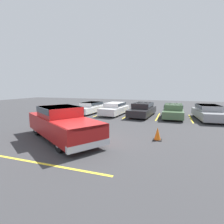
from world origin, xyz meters
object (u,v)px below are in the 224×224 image
at_px(parked_sedan_e, 208,112).
at_px(pickup_truck, 62,123).
at_px(traffic_cone, 157,134).
at_px(parked_sedan_b, 115,108).
at_px(wheel_stop_curb, 139,111).
at_px(parked_sedan_c, 143,109).
at_px(parked_sedan_a, 91,107).
at_px(parked_sedan_d, 173,111).

bearing_deg(parked_sedan_e, pickup_truck, -49.11).
height_order(pickup_truck, traffic_cone, pickup_truck).
relative_size(pickup_truck, parked_sedan_b, 1.33).
bearing_deg(wheel_stop_curb, parked_sedan_c, -72.85).
xyz_separation_m(parked_sedan_a, traffic_cone, (7.65, -7.55, -0.30)).
height_order(parked_sedan_a, parked_sedan_b, parked_sedan_b).
relative_size(parked_sedan_d, traffic_cone, 6.21).
relative_size(parked_sedan_b, wheel_stop_curb, 2.64).
distance_m(parked_sedan_d, traffic_cone, 7.50).
bearing_deg(traffic_cone, wheel_stop_curb, 106.01).
relative_size(parked_sedan_d, wheel_stop_curb, 2.55).
height_order(pickup_truck, parked_sedan_a, pickup_truck).
xyz_separation_m(parked_sedan_d, parked_sedan_e, (2.84, -0.04, 0.02)).
relative_size(pickup_truck, traffic_cone, 8.60).
xyz_separation_m(parked_sedan_c, parked_sedan_e, (5.63, -0.03, -0.01)).
xyz_separation_m(parked_sedan_d, wheel_stop_curb, (-3.69, 2.88, -0.59)).
bearing_deg(parked_sedan_a, parked_sedan_d, 94.23).
xyz_separation_m(parked_sedan_c, traffic_cone, (2.07, -7.44, -0.36)).
bearing_deg(parked_sedan_c, parked_sedan_e, 94.18).
height_order(parked_sedan_b, parked_sedan_c, parked_sedan_c).
height_order(pickup_truck, parked_sedan_b, pickup_truck).
distance_m(pickup_truck, parked_sedan_a, 9.51).
height_order(parked_sedan_a, traffic_cone, parked_sedan_a).
relative_size(pickup_truck, parked_sedan_c, 1.21).
relative_size(parked_sedan_b, parked_sedan_d, 1.04).
relative_size(parked_sedan_a, parked_sedan_b, 1.09).
height_order(parked_sedan_c, traffic_cone, parked_sedan_c).
distance_m(parked_sedan_b, parked_sedan_d, 5.61).
height_order(parked_sedan_d, traffic_cone, parked_sedan_d).
distance_m(parked_sedan_a, wheel_stop_curb, 5.48).
xyz_separation_m(parked_sedan_b, parked_sedan_e, (8.45, 0.03, 0.04)).
bearing_deg(wheel_stop_curb, parked_sedan_e, -24.13).
bearing_deg(parked_sedan_b, pickup_truck, 3.97).
bearing_deg(pickup_truck, parked_sedan_e, 79.01).
bearing_deg(traffic_cone, parked_sedan_c, 105.57).
height_order(parked_sedan_b, wheel_stop_curb, parked_sedan_b).
xyz_separation_m(pickup_truck, parked_sedan_a, (-2.80, 9.09, -0.26)).
relative_size(traffic_cone, wheel_stop_curb, 0.41).
distance_m(parked_sedan_a, parked_sedan_d, 8.37).
bearing_deg(wheel_stop_curb, traffic_cone, -73.99).
height_order(pickup_truck, parked_sedan_d, pickup_truck).
distance_m(parked_sedan_e, traffic_cone, 8.23).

